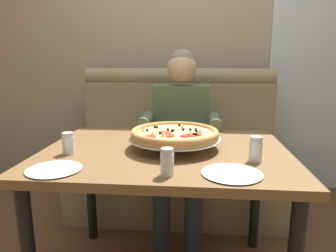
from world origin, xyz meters
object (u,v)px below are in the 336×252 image
shaker_parmesan (256,151)px  patio_chair (312,121)px  diner_main (181,130)px  plate_near_left (54,168)px  plate_near_right (232,172)px  shaker_pepper_flakes (68,145)px  dining_table (165,167)px  shaker_oregano (167,164)px  booth_bench (177,160)px  pizza (175,134)px

shaker_parmesan → patio_chair: (1.06, 2.22, -0.28)m
diner_main → plate_near_left: diner_main is taller
plate_near_right → shaker_pepper_flakes: bearing=164.7°
dining_table → plate_near_left: bearing=-141.2°
diner_main → shaker_oregano: bearing=-90.2°
diner_main → plate_near_right: size_ratio=5.32×
booth_bench → plate_near_left: 1.38m
dining_table → diner_main: bearing=86.1°
booth_bench → plate_near_right: bearing=-76.7°
shaker_oregano → plate_near_left: shaker_oregano is taller
plate_near_right → plate_near_left: bearing=-178.5°
plate_near_left → patio_chair: bearing=51.9°
booth_bench → plate_near_left: bearing=-108.4°
shaker_pepper_flakes → booth_bench: bearing=66.6°
booth_bench → shaker_oregano: (0.04, -1.28, 0.41)m
diner_main → booth_bench: bearing=99.7°
diner_main → shaker_oregano: size_ratio=11.71×
shaker_pepper_flakes → plate_near_left: shaker_pepper_flakes is taller
booth_bench → shaker_parmesan: (0.41, -1.08, 0.41)m
shaker_pepper_flakes → plate_near_right: shaker_pepper_flakes is taller
shaker_pepper_flakes → shaker_oregano: (0.49, -0.24, 0.00)m
booth_bench → plate_near_left: (-0.42, -1.26, 0.37)m
diner_main → shaker_parmesan: diner_main is taller
plate_near_left → patio_chair: 3.07m
shaker_pepper_flakes → patio_chair: bearing=48.8°
diner_main → plate_near_right: bearing=-75.8°
booth_bench → pizza: size_ratio=3.48×
dining_table → pizza: bearing=27.5°
pizza → shaker_pepper_flakes: bearing=-164.4°
dining_table → shaker_pepper_flakes: bearing=-165.6°
dining_table → patio_chair: size_ratio=1.42×
shaker_oregano → plate_near_right: shaker_oregano is taller
diner_main → pizza: bearing=-90.0°
patio_chair → shaker_parmesan: bearing=-115.4°
plate_near_left → shaker_pepper_flakes: bearing=98.1°
shaker_oregano → plate_near_right: 0.26m
dining_table → plate_near_right: plate_near_right is taller
shaker_parmesan → plate_near_right: size_ratio=0.47×
shaker_parmesan → patio_chair: shaker_parmesan is taller
dining_table → plate_near_right: (0.29, -0.32, 0.10)m
dining_table → patio_chair: 2.55m
shaker_oregano → plate_near_left: 0.46m
shaker_pepper_flakes → plate_near_left: 0.23m
booth_bench → plate_near_right: (0.29, -1.24, 0.37)m
shaker_pepper_flakes → shaker_oregano: bearing=-25.5°
dining_table → diner_main: (0.05, 0.66, 0.04)m
dining_table → pizza: size_ratio=2.63×
shaker_parmesan → patio_chair: bearing=64.6°
pizza → plate_near_left: pizza is taller
shaker_pepper_flakes → plate_near_right: (0.74, -0.20, -0.03)m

